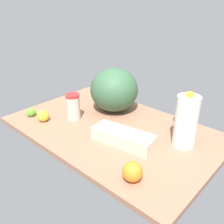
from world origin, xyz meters
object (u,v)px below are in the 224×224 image
lemon_near_front (43,116)px  egg_carton (123,137)px  tumbler_cup (73,107)px  watermelon (114,90)px  lime_loose (31,112)px  milk_jug (186,121)px  shaker_bottle (183,114)px  orange_beside_bowl (132,172)px

lemon_near_front → egg_carton: bearing=-165.1°
egg_carton → tumbler_cup: 40.77cm
watermelon → lime_loose: (32.24, 42.60, -11.27)cm
tumbler_cup → lime_loose: size_ratio=2.87×
milk_jug → shaker_bottle: size_ratio=1.78×
shaker_bottle → watermelon: bearing=12.0°
orange_beside_bowl → shaker_bottle: bearing=-82.4°
tumbler_cup → orange_beside_bowl: 64.62cm
milk_jug → lime_loose: milk_jug is taller
orange_beside_bowl → lemon_near_front: 72.84cm
watermelon → orange_beside_bowl: bearing=138.2°
egg_carton → milk_jug: bearing=-149.6°
shaker_bottle → orange_beside_bowl: 56.38cm
lemon_near_front → shaker_bottle: bearing=-142.2°
egg_carton → tumbler_cup: bearing=-10.7°
watermelon → orange_beside_bowl: size_ratio=3.54×
lime_loose → lemon_near_front: size_ratio=0.80×
shaker_bottle → tumbler_cup: 64.92cm
tumbler_cup → watermelon: bearing=-109.9°
milk_jug → orange_beside_bowl: 39.88cm
lime_loose → lemon_near_front: lemon_near_front is taller
milk_jug → orange_beside_bowl: (2.72, 38.71, -9.20)cm
orange_beside_bowl → egg_carton: bearing=-42.1°
watermelon → lemon_near_front: bearing=63.1°
egg_carton → lemon_near_front: 53.53cm
egg_carton → lemon_near_front: bearing=5.4°
egg_carton → orange_beside_bowl: orange_beside_bowl is taller
watermelon → tumbler_cup: size_ratio=1.91×
tumbler_cup → shaker_bottle: bearing=-146.3°
milk_jug → lemon_near_front: 83.11cm
shaker_bottle → egg_carton: size_ratio=0.49×
tumbler_cup → lime_loose: tumbler_cup is taller
shaker_bottle → egg_carton: (13.50, 36.85, -4.58)cm
lime_loose → egg_carton: bearing=-166.4°
egg_carton → lime_loose: size_ratio=5.82×
watermelon → egg_carton: size_ratio=0.94×
lime_loose → lemon_near_front: (-11.41, -1.45, 0.71)cm
lemon_near_front → lime_loose: bearing=7.3°
milk_jug → lemon_near_front: milk_jug is taller
orange_beside_bowl → lime_loose: 84.15cm
watermelon → shaker_bottle: size_ratio=1.91×
lime_loose → shaker_bottle: bearing=-145.8°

